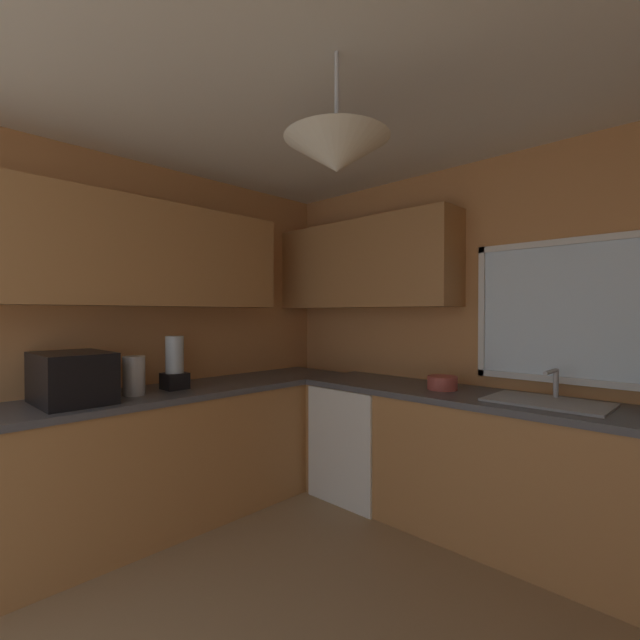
{
  "coord_description": "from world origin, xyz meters",
  "views": [
    {
      "loc": [
        1.2,
        -1.34,
        1.4
      ],
      "look_at": [
        -0.54,
        0.46,
        1.36
      ],
      "focal_mm": 24.43,
      "sensor_mm": 36.0,
      "label": 1
    }
  ],
  "objects": [
    {
      "name": "room_shell",
      "position": [
        -0.38,
        0.44,
        1.7
      ],
      "size": [
        3.84,
        3.41,
        2.53
      ],
      "color": "#C6844C",
      "rests_on": "ground_plane"
    },
    {
      "name": "counter_run_left",
      "position": [
        -1.55,
        0.0,
        0.45
      ],
      "size": [
        0.65,
        3.02,
        0.89
      ],
      "color": "#AD7542",
      "rests_on": "ground_plane"
    },
    {
      "name": "counter_run_back",
      "position": [
        0.21,
        1.33,
        0.45
      ],
      "size": [
        2.93,
        0.65,
        0.89
      ],
      "color": "#AD7542",
      "rests_on": "ground_plane"
    },
    {
      "name": "dishwasher",
      "position": [
        -0.89,
        1.3,
        0.42
      ],
      "size": [
        0.6,
        0.6,
        0.84
      ],
      "primitive_type": "cube",
      "color": "white",
      "rests_on": "ground_plane"
    },
    {
      "name": "microwave",
      "position": [
        -1.55,
        -0.54,
        1.03
      ],
      "size": [
        0.48,
        0.36,
        0.29
      ],
      "primitive_type": "cube",
      "color": "black",
      "rests_on": "counter_run_left"
    },
    {
      "name": "kettle",
      "position": [
        -1.53,
        -0.2,
        1.01
      ],
      "size": [
        0.13,
        0.13,
        0.24
      ],
      "primitive_type": "cylinder",
      "color": "#B7B7BC",
      "rests_on": "counter_run_left"
    },
    {
      "name": "sink_assembly",
      "position": [
        0.42,
        1.34,
        0.9
      ],
      "size": [
        0.63,
        0.4,
        0.19
      ],
      "color": "#9EA0A5",
      "rests_on": "counter_run_back"
    },
    {
      "name": "bowl",
      "position": [
        -0.24,
        1.33,
        0.93
      ],
      "size": [
        0.2,
        0.2,
        0.09
      ],
      "primitive_type": "cylinder",
      "color": "#B74C42",
      "rests_on": "counter_run_back"
    },
    {
      "name": "blender_appliance",
      "position": [
        -1.55,
        0.09,
        1.05
      ],
      "size": [
        0.15,
        0.15,
        0.36
      ],
      "color": "black",
      "rests_on": "counter_run_left"
    }
  ]
}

